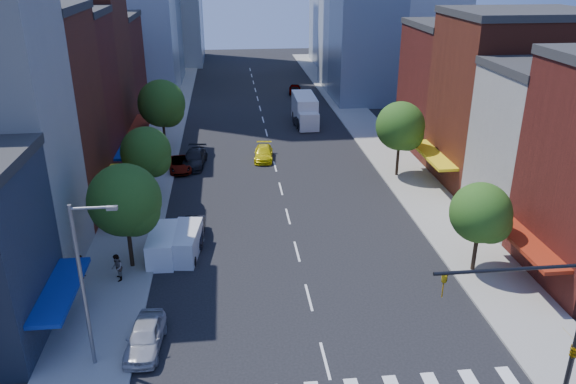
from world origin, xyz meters
name	(u,v)px	position (x,y,z in m)	size (l,w,h in m)	color
ground	(325,361)	(0.00, 0.00, 0.00)	(220.00, 220.00, 0.00)	black
sidewalk_left	(160,140)	(-12.50, 40.00, 0.07)	(5.00, 120.00, 0.15)	gray
sidewalk_right	(371,134)	(12.50, 40.00, 0.07)	(5.00, 120.00, 0.15)	gray
bldg_left_2	(14,121)	(-21.00, 20.50, 8.00)	(12.00, 9.00, 16.00)	#582014
bldg_left_3	(46,102)	(-21.00, 29.00, 7.50)	(12.00, 8.00, 15.00)	#531B14
bldg_left_4	(68,73)	(-21.00, 37.50, 8.50)	(12.00, 9.00, 17.00)	#582014
bldg_left_5	(90,75)	(-21.00, 47.00, 6.50)	(12.00, 10.00, 13.00)	#531B14
bldg_right_1	(563,150)	(21.00, 15.00, 6.00)	(12.00, 8.00, 12.00)	silver
bldg_right_2	(511,103)	(21.00, 24.00, 7.50)	(12.00, 10.00, 15.00)	#582014
bldg_right_3	(465,90)	(21.00, 34.00, 6.50)	(12.00, 10.00, 13.00)	#531B14
traffic_signal	(566,336)	(9.94, -4.50, 4.16)	(7.24, 2.24, 8.00)	black
streetlight	(85,277)	(-11.81, 1.00, 5.28)	(2.25, 0.25, 9.00)	slate
tree_left_near	(127,203)	(-11.35, 10.92, 4.87)	(4.80, 4.80, 7.30)	black
tree_left_mid	(148,154)	(-11.35, 21.92, 4.53)	(4.20, 4.20, 6.65)	black
tree_left_far	(163,105)	(-11.35, 35.92, 5.20)	(5.00, 5.00, 7.75)	black
tree_right_near	(483,215)	(11.65, 7.92, 4.19)	(4.00, 4.00, 6.20)	black
tree_right_far	(402,128)	(11.65, 25.92, 4.86)	(4.60, 4.60, 7.20)	black
parked_car_front	(145,337)	(-9.50, 2.09, 0.76)	(1.80, 4.47, 1.52)	#A5A5AA
parked_car_second	(193,231)	(-7.50, 14.71, 0.72)	(1.52, 4.36, 1.44)	black
parked_car_third	(180,164)	(-9.50, 29.98, 0.64)	(2.11, 4.58, 1.27)	#999999
parked_car_rear	(194,159)	(-8.17, 31.12, 0.79)	(2.20, 5.41, 1.57)	black
cargo_van_near	(163,246)	(-9.50, 12.12, 0.96)	(1.98, 4.61, 1.94)	white
cargo_van_far	(185,243)	(-7.95, 12.29, 0.96)	(2.38, 4.74, 1.94)	silver
taxi	(264,153)	(-1.00, 32.36, 0.67)	(1.89, 4.65, 1.35)	yellow
traffic_car_oncoming	(302,122)	(4.59, 43.72, 0.75)	(1.58, 4.53, 1.49)	black
traffic_car_far	(295,89)	(6.01, 62.78, 0.77)	(1.81, 4.51, 1.54)	#999999
box_truck	(305,111)	(5.24, 45.75, 1.64)	(2.77, 8.66, 3.48)	silver
pedestrian_near	(82,266)	(-14.50, 9.81, 0.97)	(0.60, 0.39, 1.64)	#999999
pedestrian_far	(117,268)	(-12.13, 9.16, 1.07)	(0.90, 0.70, 1.85)	#999999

